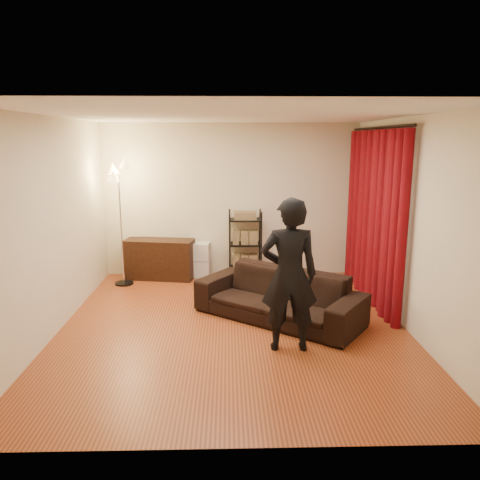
{
  "coord_description": "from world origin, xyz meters",
  "views": [
    {
      "loc": [
        -0.06,
        -5.79,
        2.41
      ],
      "look_at": [
        0.1,
        0.3,
        1.1
      ],
      "focal_mm": 35.0,
      "sensor_mm": 36.0,
      "label": 1
    }
  ],
  "objects_px": {
    "person": "(289,275)",
    "media_cabinet": "(160,259)",
    "floor_lamp": "(121,225)",
    "sofa": "(278,296)",
    "storage_boxes": "(200,260)",
    "wire_shelf": "(245,244)"
  },
  "relations": [
    {
      "from": "person",
      "to": "media_cabinet",
      "type": "bearing_deg",
      "value": -56.73
    },
    {
      "from": "floor_lamp",
      "to": "person",
      "type": "bearing_deg",
      "value": -46.07
    },
    {
      "from": "person",
      "to": "floor_lamp",
      "type": "distance_m",
      "value": 3.56
    },
    {
      "from": "sofa",
      "to": "storage_boxes",
      "type": "height_order",
      "value": "sofa"
    },
    {
      "from": "person",
      "to": "wire_shelf",
      "type": "relative_size",
      "value": 1.49
    },
    {
      "from": "storage_boxes",
      "to": "sofa",
      "type": "bearing_deg",
      "value": -60.13
    },
    {
      "from": "media_cabinet",
      "to": "storage_boxes",
      "type": "bearing_deg",
      "value": 16.54
    },
    {
      "from": "wire_shelf",
      "to": "floor_lamp",
      "type": "height_order",
      "value": "floor_lamp"
    },
    {
      "from": "sofa",
      "to": "person",
      "type": "xyz_separation_m",
      "value": [
        0.01,
        -0.92,
        0.57
      ]
    },
    {
      "from": "sofa",
      "to": "wire_shelf",
      "type": "height_order",
      "value": "wire_shelf"
    },
    {
      "from": "person",
      "to": "wire_shelf",
      "type": "height_order",
      "value": "person"
    },
    {
      "from": "wire_shelf",
      "to": "sofa",
      "type": "bearing_deg",
      "value": -88.63
    },
    {
      "from": "wire_shelf",
      "to": "floor_lamp",
      "type": "relative_size",
      "value": 0.58
    },
    {
      "from": "person",
      "to": "floor_lamp",
      "type": "xyz_separation_m",
      "value": [
        -2.47,
        2.56,
        0.13
      ]
    },
    {
      "from": "storage_boxes",
      "to": "wire_shelf",
      "type": "bearing_deg",
      "value": -3.13
    },
    {
      "from": "person",
      "to": "wire_shelf",
      "type": "distance_m",
      "value": 2.99
    },
    {
      "from": "sofa",
      "to": "person",
      "type": "distance_m",
      "value": 1.08
    },
    {
      "from": "floor_lamp",
      "to": "sofa",
      "type": "bearing_deg",
      "value": -33.72
    },
    {
      "from": "storage_boxes",
      "to": "floor_lamp",
      "type": "distance_m",
      "value": 1.52
    },
    {
      "from": "sofa",
      "to": "media_cabinet",
      "type": "distance_m",
      "value": 2.74
    },
    {
      "from": "sofa",
      "to": "person",
      "type": "relative_size",
      "value": 1.27
    },
    {
      "from": "media_cabinet",
      "to": "floor_lamp",
      "type": "relative_size",
      "value": 0.58
    }
  ]
}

